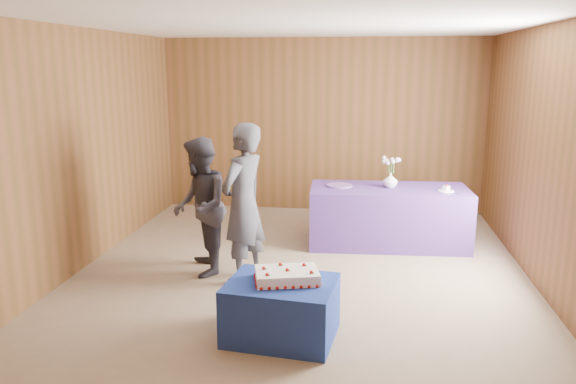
% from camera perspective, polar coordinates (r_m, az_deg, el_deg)
% --- Properties ---
extents(ground, '(6.00, 6.00, 0.00)m').
position_cam_1_polar(ground, '(6.27, 1.20, -8.61)').
color(ground, '#88705D').
rests_on(ground, ground).
extents(room_shell, '(5.04, 6.04, 2.72)m').
position_cam_1_polar(room_shell, '(5.85, 1.28, 8.06)').
color(room_shell, brown).
rests_on(room_shell, ground).
extents(cake_table, '(0.98, 0.80, 0.50)m').
position_cam_1_polar(cake_table, '(4.88, -0.69, -11.87)').
color(cake_table, navy).
rests_on(cake_table, ground).
extents(serving_table, '(2.04, 1.00, 0.75)m').
position_cam_1_polar(serving_table, '(7.37, 10.16, -2.43)').
color(serving_table, '#4D2E7E').
rests_on(serving_table, ground).
extents(sheet_cake, '(0.62, 0.50, 0.13)m').
position_cam_1_polar(sheet_cake, '(4.79, -0.11, -8.49)').
color(sheet_cake, white).
rests_on(sheet_cake, cake_table).
extents(vase, '(0.22, 0.22, 0.19)m').
position_cam_1_polar(vase, '(7.29, 10.36, 1.19)').
color(vase, white).
rests_on(vase, serving_table).
extents(flower_spray, '(0.24, 0.24, 0.19)m').
position_cam_1_polar(flower_spray, '(7.24, 10.44, 3.15)').
color(flower_spray, '#366B2B').
rests_on(flower_spray, vase).
extents(platter, '(0.34, 0.34, 0.02)m').
position_cam_1_polar(platter, '(7.29, 5.24, 0.66)').
color(platter, '#734F9F').
rests_on(platter, serving_table).
extents(plate, '(0.25, 0.25, 0.01)m').
position_cam_1_polar(plate, '(7.24, 15.76, 0.10)').
color(plate, white).
rests_on(plate, serving_table).
extents(cake_slice, '(0.09, 0.09, 0.08)m').
position_cam_1_polar(cake_slice, '(7.23, 15.78, 0.40)').
color(cake_slice, white).
rests_on(cake_slice, plate).
extents(knife, '(0.26, 0.06, 0.00)m').
position_cam_1_polar(knife, '(7.09, 16.08, -0.21)').
color(knife, '#B2B3B7').
rests_on(knife, serving_table).
extents(guest_left, '(0.62, 0.73, 1.71)m').
position_cam_1_polar(guest_left, '(5.93, -4.58, -1.22)').
color(guest_left, '#3D3F48').
rests_on(guest_left, ground).
extents(guest_right, '(0.79, 0.89, 1.53)m').
position_cam_1_polar(guest_right, '(6.23, -8.93, -1.49)').
color(guest_right, '#36343F').
rests_on(guest_right, ground).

